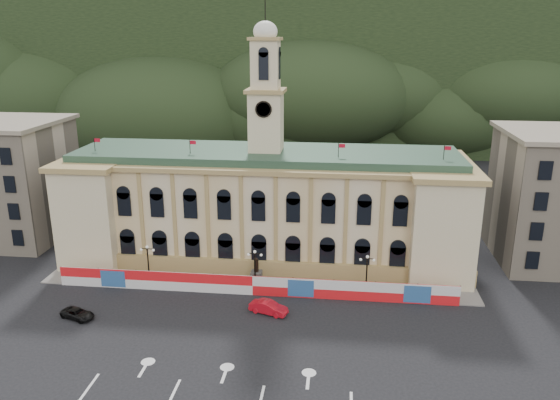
# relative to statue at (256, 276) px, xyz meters

# --- Properties ---
(ground) EXTENTS (260.00, 260.00, 0.00)m
(ground) POSITION_rel_statue_xyz_m (0.00, -18.00, -1.19)
(ground) COLOR black
(ground) RESTS_ON ground
(lane_markings) EXTENTS (26.00, 10.00, 0.02)m
(lane_markings) POSITION_rel_statue_xyz_m (0.00, -23.00, -1.18)
(lane_markings) COLOR white
(lane_markings) RESTS_ON ground
(hill_ridge) EXTENTS (230.00, 80.00, 64.00)m
(hill_ridge) POSITION_rel_statue_xyz_m (0.03, 103.99, 18.30)
(hill_ridge) COLOR black
(hill_ridge) RESTS_ON ground
(city_hall) EXTENTS (56.20, 17.60, 37.10)m
(city_hall) POSITION_rel_statue_xyz_m (0.00, 9.63, 6.66)
(city_hall) COLOR beige
(city_hall) RESTS_ON ground
(hoarding_fence) EXTENTS (50.00, 0.44, 2.50)m
(hoarding_fence) POSITION_rel_statue_xyz_m (0.06, -2.93, 0.06)
(hoarding_fence) COLOR red
(hoarding_fence) RESTS_ON ground
(pavement) EXTENTS (56.00, 5.50, 0.16)m
(pavement) POSITION_rel_statue_xyz_m (0.00, -0.25, -1.11)
(pavement) COLOR slate
(pavement) RESTS_ON ground
(statue) EXTENTS (1.40, 1.40, 3.72)m
(statue) POSITION_rel_statue_xyz_m (0.00, 0.00, 0.00)
(statue) COLOR #595651
(statue) RESTS_ON ground
(lamp_left) EXTENTS (1.96, 0.44, 5.15)m
(lamp_left) POSITION_rel_statue_xyz_m (-14.00, -1.00, 1.89)
(lamp_left) COLOR black
(lamp_left) RESTS_ON ground
(lamp_center) EXTENTS (1.96, 0.44, 5.15)m
(lamp_center) POSITION_rel_statue_xyz_m (0.00, -1.00, 1.89)
(lamp_center) COLOR black
(lamp_center) RESTS_ON ground
(lamp_right) EXTENTS (1.96, 0.44, 5.15)m
(lamp_right) POSITION_rel_statue_xyz_m (14.00, -1.00, 1.89)
(lamp_right) COLOR black
(lamp_right) RESTS_ON ground
(red_sedan) EXTENTS (4.23, 5.44, 1.49)m
(red_sedan) POSITION_rel_statue_xyz_m (2.59, -7.42, -0.44)
(red_sedan) COLOR red
(red_sedan) RESTS_ON ground
(black_suv) EXTENTS (4.49, 5.29, 1.14)m
(black_suv) POSITION_rel_statue_xyz_m (-18.93, -11.05, -0.62)
(black_suv) COLOR black
(black_suv) RESTS_ON ground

